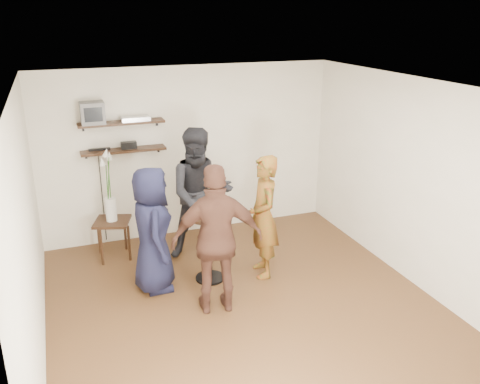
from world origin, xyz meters
name	(u,v)px	position (x,y,z in m)	size (l,w,h in m)	color
room	(248,208)	(0.00, 0.00, 1.30)	(4.58, 5.08, 2.68)	#442616
shelf_upper	(121,123)	(-1.00, 2.38, 1.85)	(1.20, 0.25, 0.04)	black
shelf_lower	(124,150)	(-1.00, 2.38, 1.45)	(1.20, 0.25, 0.04)	black
crt_monitor	(92,113)	(-1.38, 2.38, 2.02)	(0.32, 0.30, 0.30)	#59595B
dvd_deck	(135,118)	(-0.80, 2.38, 1.90)	(0.40, 0.24, 0.06)	silver
radio	(129,145)	(-0.92, 2.38, 1.52)	(0.22, 0.10, 0.10)	black
power_strip	(99,149)	(-1.33, 2.42, 1.48)	(0.30, 0.05, 0.03)	black
side_table	(113,226)	(-1.29, 1.96, 0.47)	(0.60, 0.60, 0.56)	black
vase_lilies	(110,198)	(-1.29, 1.96, 0.90)	(0.20, 0.21, 1.07)	white
drinks_table	(209,239)	(-0.20, 0.87, 0.58)	(0.50, 0.50, 0.91)	black
wine_glass_fl	(205,205)	(-0.25, 0.85, 1.05)	(0.07, 0.07, 0.22)	silver
wine_glass_fr	(215,205)	(-0.12, 0.83, 1.05)	(0.07, 0.07, 0.22)	silver
wine_glass_bl	(206,203)	(-0.21, 0.93, 1.06)	(0.07, 0.07, 0.22)	silver
wine_glass_br	(209,204)	(-0.18, 0.89, 1.05)	(0.07, 0.07, 0.21)	silver
person_plaid	(264,217)	(0.52, 0.78, 0.82)	(0.60, 0.39, 1.64)	#AC2C13
person_dark	(201,194)	(-0.09, 1.59, 0.94)	(0.91, 0.71, 1.87)	black
person_navy	(152,230)	(-0.91, 0.90, 0.80)	(0.78, 0.51, 1.60)	black
person_brown	(217,240)	(-0.31, 0.16, 0.89)	(1.05, 0.44, 1.78)	#4F2D21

